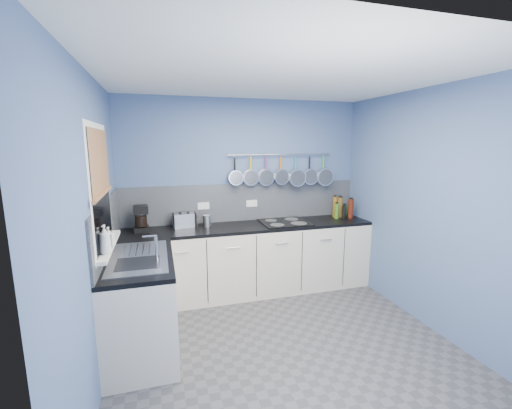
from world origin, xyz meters
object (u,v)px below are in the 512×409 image
paper_towel (141,220)px  soap_bottle_a (105,240)px  coffee_maker (141,219)px  hob (285,222)px  soap_bottle_b (109,237)px  canister (207,221)px  toaster (184,220)px

paper_towel → soap_bottle_a: bearing=-99.1°
coffee_maker → hob: coffee_maker is taller
soap_bottle_b → hob: soap_bottle_b is taller
coffee_maker → canister: (0.78, 0.02, -0.08)m
coffee_maker → toaster: (0.51, 0.08, -0.07)m
soap_bottle_a → coffee_maker: (0.21, 1.25, -0.12)m
paper_towel → coffee_maker: bearing=-81.4°
soap_bottle_b → canister: 1.47m
soap_bottle_b → soap_bottle_a: bearing=-90.0°
canister → soap_bottle_a: bearing=-127.9°
soap_bottle_a → hob: soap_bottle_a is taller
toaster → paper_towel: bearing=174.9°
soap_bottle_b → paper_towel: size_ratio=0.66×
soap_bottle_a → canister: bearing=52.1°
paper_towel → coffee_maker: coffee_maker is taller
canister → soap_bottle_b: bearing=-132.9°
toaster → canister: toaster is taller
hob → paper_towel: bearing=176.4°
paper_towel → canister: size_ratio=1.81×
toaster → soap_bottle_b: bearing=-131.3°
paper_towel → toaster: bearing=3.3°
paper_towel → toaster: (0.51, 0.03, -0.04)m
hob → coffee_maker: bearing=177.9°
coffee_maker → toaster: size_ratio=1.14×
soap_bottle_a → hob: (2.00, 1.19, -0.26)m
coffee_maker → canister: 0.78m
soap_bottle_a → toaster: soap_bottle_a is taller
paper_towel → soap_bottle_b: bearing=-100.8°
toaster → coffee_maker: bearing=-179.9°
paper_towel → toaster: 0.52m
toaster → hob: (1.28, -0.14, -0.08)m
soap_bottle_a → soap_bottle_b: 0.21m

